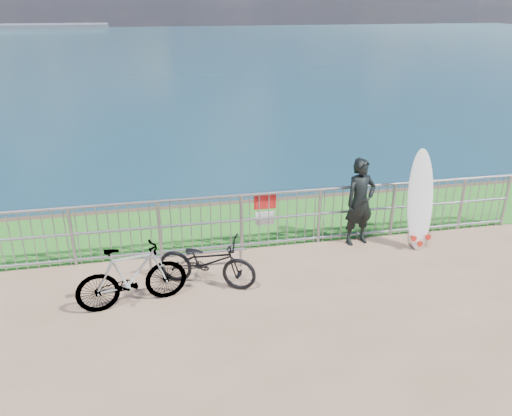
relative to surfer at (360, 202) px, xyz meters
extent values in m
plane|color=#216D1E|center=(-1.74, 1.25, -0.84)|extent=(120.00, 120.00, 0.00)
cube|color=brown|center=(-1.74, 2.45, -3.35)|extent=(120.00, 0.30, 5.00)
plane|color=navy|center=(-1.74, 88.55, -5.85)|extent=(260.00, 260.00, 0.00)
cylinder|color=gray|center=(-1.74, 0.15, 0.25)|extent=(10.00, 0.06, 0.06)
cylinder|color=gray|center=(-1.74, 0.15, -0.24)|extent=(10.00, 0.05, 0.05)
cylinder|color=gray|center=(-1.74, 0.15, -0.75)|extent=(10.00, 0.05, 0.05)
cylinder|color=gray|center=(-5.24, 0.15, -0.30)|extent=(0.06, 0.06, 1.10)
cylinder|color=gray|center=(-3.74, 0.15, -0.30)|extent=(0.06, 0.06, 1.10)
cylinder|color=gray|center=(-2.24, 0.15, -0.30)|extent=(0.06, 0.06, 1.10)
cylinder|color=gray|center=(-0.74, 0.15, -0.30)|extent=(0.06, 0.06, 1.10)
cylinder|color=gray|center=(0.76, 0.15, -0.30)|extent=(0.06, 0.06, 1.10)
cylinder|color=gray|center=(2.26, 0.15, -0.30)|extent=(0.06, 0.06, 1.10)
cylinder|color=gray|center=(3.26, 0.15, -0.30)|extent=(0.06, 0.06, 1.10)
cube|color=red|center=(-1.79, 0.21, 0.07)|extent=(0.42, 0.02, 0.30)
cube|color=white|center=(-1.79, 0.20, 0.07)|extent=(0.38, 0.01, 0.08)
cube|color=white|center=(-1.79, 0.21, -0.27)|extent=(0.36, 0.02, 0.26)
imported|color=black|center=(0.00, 0.00, 0.00)|extent=(0.69, 0.52, 1.69)
ellipsoid|color=silver|center=(1.02, -0.36, 0.10)|extent=(0.54, 0.48, 1.90)
cone|color=red|center=(0.88, -0.48, -0.58)|extent=(0.11, 0.21, 0.11)
cone|color=red|center=(1.17, -0.48, -0.58)|extent=(0.11, 0.21, 0.11)
cone|color=red|center=(1.02, -0.48, -0.70)|extent=(0.11, 0.21, 0.11)
imported|color=black|center=(-3.02, -0.98, -0.41)|extent=(1.74, 1.22, 0.87)
imported|color=black|center=(-4.19, -1.32, -0.34)|extent=(1.74, 0.78, 1.01)
cylinder|color=gray|center=(-3.15, -0.48, -0.50)|extent=(1.76, 0.05, 0.05)
cylinder|color=gray|center=(-3.93, -0.48, -0.68)|extent=(0.04, 0.04, 0.34)
cylinder|color=gray|center=(-2.37, -0.48, -0.68)|extent=(0.04, 0.04, 0.34)
camera|label=1|loc=(-3.64, -8.12, 3.56)|focal=35.00mm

